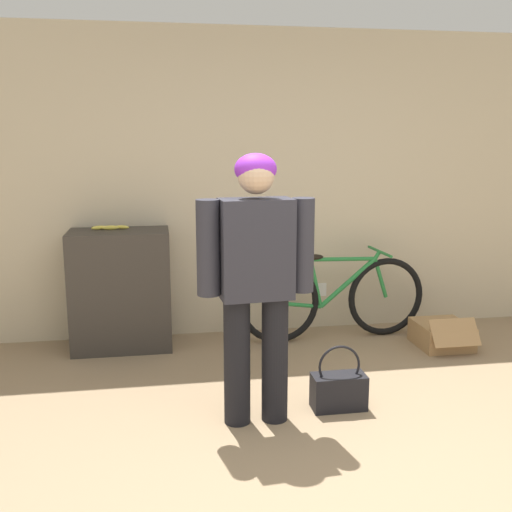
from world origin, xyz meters
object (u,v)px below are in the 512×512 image
cardboard_box (442,334)px  bicycle (334,298)px  banana (110,228)px  person (256,272)px  handbag (339,390)px

cardboard_box → bicycle: bearing=158.5°
banana → cardboard_box: banana is taller
cardboard_box → person: bearing=-148.8°
banana → cardboard_box: bearing=-10.3°
person → banana: person is taller
person → cardboard_box: person is taller
handbag → banana: bearing=135.4°
banana → person: bearing=-58.6°
bicycle → handbag: bearing=-108.2°
person → bicycle: (0.90, 1.38, -0.57)m
handbag → cardboard_box: 1.54m
bicycle → cardboard_box: bicycle is taller
person → cardboard_box: size_ratio=3.17×
bicycle → banana: banana is taller
handbag → cardboard_box: (1.19, 0.98, -0.03)m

